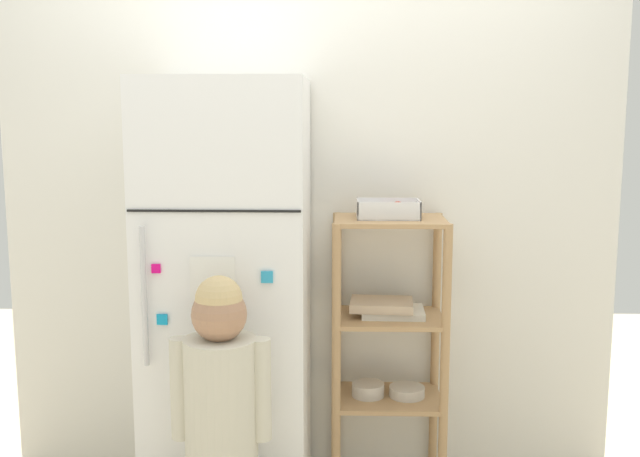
# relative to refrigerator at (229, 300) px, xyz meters

# --- Properties ---
(kitchen_wall_back) EXTENTS (2.62, 0.03, 2.21)m
(kitchen_wall_back) POSITION_rel_refrigerator_xyz_m (0.30, 0.34, 0.25)
(kitchen_wall_back) COLOR silver
(kitchen_wall_back) RESTS_ON ground
(refrigerator) EXTENTS (0.61, 0.65, 1.71)m
(refrigerator) POSITION_rel_refrigerator_xyz_m (0.00, 0.00, 0.00)
(refrigerator) COLOR white
(refrigerator) RESTS_ON ground
(child_standing) EXTENTS (0.34, 0.25, 1.05)m
(child_standing) POSITION_rel_refrigerator_xyz_m (0.04, -0.46, -0.22)
(child_standing) COLOR #4F503F
(child_standing) RESTS_ON ground
(pantry_shelf_unit) EXTENTS (0.46, 0.35, 1.16)m
(pantry_shelf_unit) POSITION_rel_refrigerator_xyz_m (0.63, 0.13, -0.17)
(pantry_shelf_unit) COLOR tan
(pantry_shelf_unit) RESTS_ON ground
(fruit_bin) EXTENTS (0.25, 0.16, 0.07)m
(fruit_bin) POSITION_rel_refrigerator_xyz_m (0.63, 0.13, 0.34)
(fruit_bin) COLOR white
(fruit_bin) RESTS_ON pantry_shelf_unit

